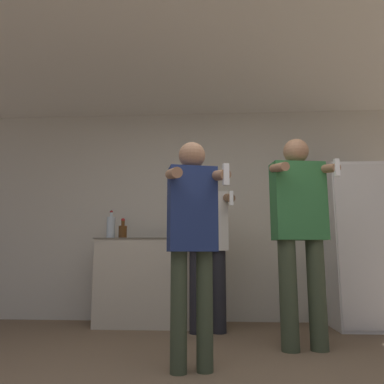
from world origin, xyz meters
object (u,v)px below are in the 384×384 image
(person_man_side, at_px, (300,227))
(bottle_tall_gin, at_px, (111,227))
(bottle_brown_liquor, at_px, (123,231))
(person_woman_foreground, at_px, (192,230))
(refrigerator, at_px, (358,245))
(person_spectator_back, at_px, (208,242))
(bottle_dark_rum, at_px, (185,226))

(person_man_side, bearing_deg, bottle_tall_gin, 153.13)
(bottle_brown_liquor, bearing_deg, person_woman_foreground, -60.86)
(bottle_brown_liquor, height_order, person_woman_foreground, person_woman_foreground)
(bottle_brown_liquor, bearing_deg, refrigerator, 0.80)
(refrigerator, height_order, person_spectator_back, refrigerator)
(person_spectator_back, bearing_deg, person_man_side, -39.07)
(bottle_brown_liquor, bearing_deg, person_man_side, -28.66)
(refrigerator, relative_size, bottle_dark_rum, 4.89)
(bottle_tall_gin, relative_size, person_spectator_back, 0.20)
(bottle_tall_gin, relative_size, person_man_side, 0.18)
(bottle_tall_gin, xyz_separation_m, person_man_side, (1.90, -0.96, -0.08))
(refrigerator, relative_size, person_spectator_back, 1.07)
(bottle_dark_rum, height_order, bottle_tall_gin, bottle_dark_rum)
(person_man_side, bearing_deg, refrigerator, 49.70)
(bottle_dark_rum, distance_m, person_spectator_back, 0.45)
(refrigerator, xyz_separation_m, person_man_side, (-0.85, -1.00, 0.13))
(person_man_side, bearing_deg, person_spectator_back, 140.93)
(bottle_tall_gin, distance_m, bottle_brown_liquor, 0.14)
(bottle_brown_liquor, relative_size, person_man_side, 0.13)
(refrigerator, distance_m, bottle_dark_rum, 1.92)
(person_man_side, bearing_deg, bottle_brown_liquor, 151.34)
(person_woman_foreground, bearing_deg, person_spectator_back, 86.19)
(bottle_dark_rum, xyz_separation_m, person_woman_foreground, (0.18, -1.58, -0.15))
(bottle_dark_rum, height_order, bottle_brown_liquor, bottle_dark_rum)
(person_man_side, bearing_deg, person_woman_foreground, -144.96)
(bottle_brown_liquor, height_order, person_spectator_back, person_spectator_back)
(person_man_side, xyz_separation_m, person_spectator_back, (-0.80, 0.65, -0.10))
(bottle_brown_liquor, distance_m, person_man_side, 2.01)
(bottle_tall_gin, relative_size, bottle_brown_liquor, 1.39)
(bottle_tall_gin, xyz_separation_m, bottle_brown_liquor, (0.14, 0.00, -0.04))
(bottle_dark_rum, relative_size, person_spectator_back, 0.22)
(bottle_tall_gin, height_order, person_woman_foreground, person_woman_foreground)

